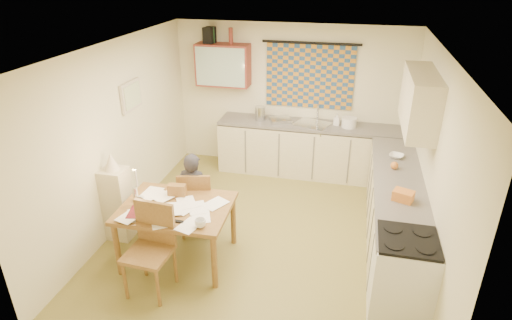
% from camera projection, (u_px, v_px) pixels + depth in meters
% --- Properties ---
extents(floor, '(4.00, 4.50, 0.02)m').
position_uv_depth(floor, '(262.00, 233.00, 5.90)').
color(floor, olive).
rests_on(floor, ground).
extents(ceiling, '(4.00, 4.50, 0.02)m').
position_uv_depth(ceiling, '(264.00, 48.00, 4.82)').
color(ceiling, white).
rests_on(ceiling, floor).
extents(wall_back, '(4.00, 0.02, 2.50)m').
position_uv_depth(wall_back, '(291.00, 98.00, 7.35)').
color(wall_back, beige).
rests_on(wall_back, floor).
extents(wall_front, '(4.00, 0.02, 2.50)m').
position_uv_depth(wall_front, '(202.00, 262.00, 3.37)').
color(wall_front, beige).
rests_on(wall_front, floor).
extents(wall_left, '(0.02, 4.50, 2.50)m').
position_uv_depth(wall_left, '(118.00, 136.00, 5.77)').
color(wall_left, beige).
rests_on(wall_left, floor).
extents(wall_right, '(0.02, 4.50, 2.50)m').
position_uv_depth(wall_right, '(433.00, 166.00, 4.94)').
color(wall_right, beige).
rests_on(wall_right, floor).
extents(window_blind, '(1.45, 0.03, 1.05)m').
position_uv_depth(window_blind, '(310.00, 77.00, 7.08)').
color(window_blind, navy).
rests_on(window_blind, wall_back).
extents(curtain_rod, '(1.60, 0.04, 0.04)m').
position_uv_depth(curtain_rod, '(311.00, 43.00, 6.83)').
color(curtain_rod, black).
rests_on(curtain_rod, wall_back).
extents(wall_cabinet, '(0.90, 0.34, 0.70)m').
position_uv_depth(wall_cabinet, '(223.00, 65.00, 7.19)').
color(wall_cabinet, maroon).
rests_on(wall_cabinet, wall_back).
extents(wall_cabinet_glass, '(0.84, 0.02, 0.64)m').
position_uv_depth(wall_cabinet_glass, '(220.00, 67.00, 7.04)').
color(wall_cabinet_glass, '#99B2A5').
rests_on(wall_cabinet_glass, wall_back).
extents(upper_cabinet_right, '(0.34, 1.30, 0.70)m').
position_uv_depth(upper_cabinet_right, '(420.00, 101.00, 5.21)').
color(upper_cabinet_right, '#C4B891').
rests_on(upper_cabinet_right, wall_right).
extents(framed_print, '(0.04, 0.50, 0.40)m').
position_uv_depth(framed_print, '(131.00, 96.00, 5.93)').
color(framed_print, beige).
rests_on(framed_print, wall_left).
extents(print_canvas, '(0.01, 0.42, 0.32)m').
position_uv_depth(print_canvas, '(133.00, 96.00, 5.92)').
color(print_canvas, white).
rests_on(print_canvas, wall_left).
extents(counter_back, '(3.30, 0.62, 0.92)m').
position_uv_depth(counter_back, '(315.00, 150.00, 7.31)').
color(counter_back, '#C4B891').
rests_on(counter_back, floor).
extents(counter_right, '(0.62, 2.95, 0.92)m').
position_uv_depth(counter_right, '(395.00, 215.00, 5.46)').
color(counter_right, '#C4B891').
rests_on(counter_right, floor).
extents(stove, '(0.61, 0.61, 0.94)m').
position_uv_depth(stove, '(402.00, 277.00, 4.38)').
color(stove, white).
rests_on(stove, floor).
extents(sink, '(0.67, 0.61, 0.10)m').
position_uv_depth(sink, '(312.00, 126.00, 7.15)').
color(sink, silver).
rests_on(sink, counter_back).
extents(tap, '(0.03, 0.03, 0.28)m').
position_uv_depth(tap, '(318.00, 113.00, 7.22)').
color(tap, silver).
rests_on(tap, counter_back).
extents(dish_rack, '(0.44, 0.42, 0.06)m').
position_uv_depth(dish_rack, '(280.00, 120.00, 7.23)').
color(dish_rack, silver).
rests_on(dish_rack, counter_back).
extents(kettle, '(0.23, 0.23, 0.24)m').
position_uv_depth(kettle, '(260.00, 113.00, 7.26)').
color(kettle, silver).
rests_on(kettle, counter_back).
extents(mixing_bowl, '(0.31, 0.31, 0.16)m').
position_uv_depth(mixing_bowl, '(349.00, 122.00, 6.97)').
color(mixing_bowl, white).
rests_on(mixing_bowl, counter_back).
extents(soap_bottle, '(0.12, 0.13, 0.20)m').
position_uv_depth(soap_bottle, '(337.00, 119.00, 7.05)').
color(soap_bottle, white).
rests_on(soap_bottle, counter_back).
extents(bowl, '(0.31, 0.31, 0.05)m').
position_uv_depth(bowl, '(396.00, 156.00, 5.92)').
color(bowl, white).
rests_on(bowl, counter_right).
extents(orange_bag, '(0.26, 0.23, 0.12)m').
position_uv_depth(orange_bag, '(403.00, 196.00, 4.85)').
color(orange_bag, orange).
rests_on(orange_bag, counter_right).
extents(fruit_orange, '(0.10, 0.10, 0.10)m').
position_uv_depth(fruit_orange, '(394.00, 165.00, 5.59)').
color(fruit_orange, orange).
rests_on(fruit_orange, counter_right).
extents(speaker, '(0.19, 0.22, 0.26)m').
position_uv_depth(speaker, '(209.00, 35.00, 7.03)').
color(speaker, black).
rests_on(speaker, wall_cabinet).
extents(bottle_green, '(0.09, 0.09, 0.26)m').
position_uv_depth(bottle_green, '(212.00, 35.00, 7.02)').
color(bottle_green, '#195926').
rests_on(bottle_green, wall_cabinet).
extents(bottle_brown, '(0.08, 0.08, 0.26)m').
position_uv_depth(bottle_brown, '(231.00, 36.00, 6.96)').
color(bottle_brown, maroon).
rests_on(bottle_brown, wall_cabinet).
extents(dining_table, '(1.32, 1.02, 0.75)m').
position_uv_depth(dining_table, '(178.00, 232.00, 5.25)').
color(dining_table, brown).
rests_on(dining_table, floor).
extents(chair_far, '(0.52, 0.52, 0.95)m').
position_uv_depth(chair_far, '(197.00, 213.00, 5.80)').
color(chair_far, brown).
rests_on(chair_far, floor).
extents(chair_near, '(0.50, 0.50, 1.04)m').
position_uv_depth(chair_near, '(151.00, 266.00, 4.76)').
color(chair_near, brown).
rests_on(chair_near, floor).
extents(person, '(0.45, 0.31, 1.21)m').
position_uv_depth(person, '(194.00, 195.00, 5.61)').
color(person, black).
rests_on(person, floor).
extents(shelf_stand, '(0.32, 0.30, 1.01)m').
position_uv_depth(shelf_stand, '(118.00, 204.00, 5.61)').
color(shelf_stand, '#C4B891').
rests_on(shelf_stand, floor).
extents(lampshade, '(0.20, 0.20, 0.22)m').
position_uv_depth(lampshade, '(111.00, 162.00, 5.35)').
color(lampshade, beige).
rests_on(lampshade, shelf_stand).
extents(letter_rack, '(0.23, 0.13, 0.16)m').
position_uv_depth(letter_rack, '(177.00, 190.00, 5.27)').
color(letter_rack, brown).
rests_on(letter_rack, dining_table).
extents(mug, '(0.20, 0.20, 0.10)m').
position_uv_depth(mug, '(200.00, 223.00, 4.67)').
color(mug, white).
rests_on(mug, dining_table).
extents(magazine, '(0.34, 0.38, 0.03)m').
position_uv_depth(magazine, '(129.00, 212.00, 4.94)').
color(magazine, maroon).
rests_on(magazine, dining_table).
extents(book, '(0.26, 0.30, 0.02)m').
position_uv_depth(book, '(143.00, 206.00, 5.08)').
color(book, orange).
rests_on(book, dining_table).
extents(orange_box, '(0.13, 0.09, 0.04)m').
position_uv_depth(orange_box, '(142.00, 214.00, 4.89)').
color(orange_box, orange).
rests_on(orange_box, dining_table).
extents(eyeglasses, '(0.13, 0.05, 0.02)m').
position_uv_depth(eyeglasses, '(178.00, 221.00, 4.78)').
color(eyeglasses, black).
rests_on(eyeglasses, dining_table).
extents(candle_holder, '(0.08, 0.08, 0.18)m').
position_uv_depth(candle_holder, '(135.00, 194.00, 5.17)').
color(candle_holder, silver).
rests_on(candle_holder, dining_table).
extents(candle, '(0.03, 0.03, 0.22)m').
position_uv_depth(candle, '(136.00, 178.00, 5.12)').
color(candle, white).
rests_on(candle, dining_table).
extents(candle_flame, '(0.02, 0.02, 0.02)m').
position_uv_depth(candle_flame, '(133.00, 170.00, 5.03)').
color(candle_flame, '#FFCC66').
rests_on(candle_flame, dining_table).
extents(papers, '(1.15, 0.90, 0.02)m').
position_uv_depth(papers, '(169.00, 208.00, 5.02)').
color(papers, white).
rests_on(papers, dining_table).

